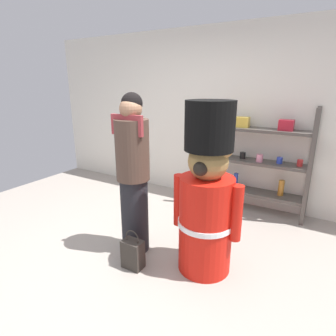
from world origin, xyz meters
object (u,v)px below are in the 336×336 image
teddy_bear_guard (207,197)px  shopping_bag (133,254)px  merchandise_shelf (260,159)px  person_shopper (133,173)px

teddy_bear_guard → shopping_bag: 0.94m
shopping_bag → merchandise_shelf: bearing=69.6°
merchandise_shelf → teddy_bear_guard: bearing=-94.3°
merchandise_shelf → shopping_bag: (-0.73, -1.98, -0.63)m
merchandise_shelf → person_shopper: bearing=-118.3°
teddy_bear_guard → person_shopper: 0.81m
merchandise_shelf → person_shopper: (-0.92, -1.70, 0.11)m
teddy_bear_guard → person_shopper: person_shopper is taller
merchandise_shelf → teddy_bear_guard: (-0.12, -1.62, -0.02)m
shopping_bag → person_shopper: bearing=122.9°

